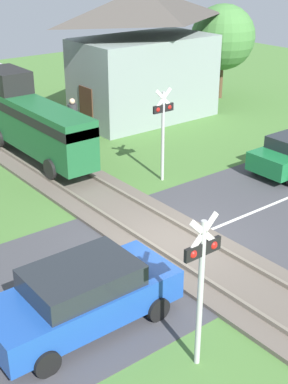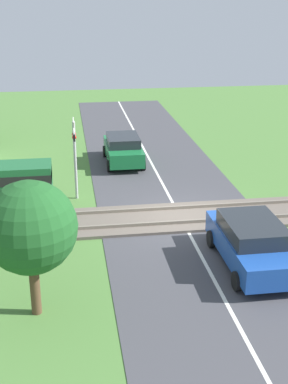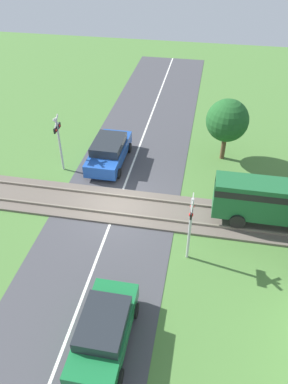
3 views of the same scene
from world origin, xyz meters
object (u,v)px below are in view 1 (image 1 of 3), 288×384
crossing_signal_west_approach (201,274)px  crossing_signal_east_approach (163,123)px  car_near_crossing (83,295)px  station_building (144,57)px  pedestrian_by_station (73,119)px

crossing_signal_west_approach → crossing_signal_east_approach: 9.77m
crossing_signal_west_approach → crossing_signal_east_approach: size_ratio=1.00×
car_near_crossing → station_building: 16.82m
crossing_signal_east_approach → station_building: size_ratio=0.47×
crossing_signal_west_approach → station_building: 17.92m
crossing_signal_east_approach → pedestrian_by_station: bearing=89.5°
car_near_crossing → crossing_signal_west_approach: crossing_signal_west_approach is taller
car_near_crossing → crossing_signal_east_approach: 8.87m
station_building → crossing_signal_east_approach: bearing=-123.1°
crossing_signal_east_approach → station_building: bearing=56.9°
pedestrian_by_station → station_building: bearing=4.0°
crossing_signal_west_approach → pedestrian_by_station: crossing_signal_west_approach is taller
station_building → pedestrian_by_station: station_building is taller
car_near_crossing → pedestrian_by_station: 13.80m
crossing_signal_east_approach → pedestrian_by_station: 6.66m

